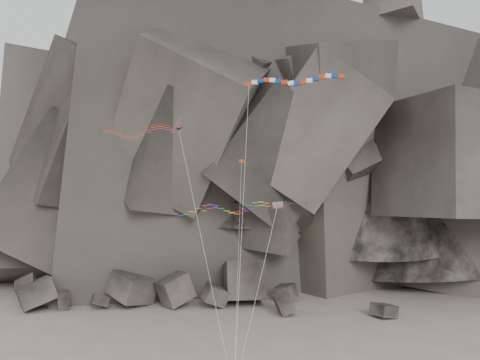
# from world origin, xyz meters

# --- Properties ---
(headland) EXTENTS (110.00, 70.00, 84.00)m
(headland) POSITION_xyz_m (0.00, 70.00, 42.00)
(headland) COLOR #584F48
(headland) RESTS_ON ground
(boulder_field) EXTENTS (68.25, 16.88, 9.06)m
(boulder_field) POSITION_xyz_m (-12.33, 34.29, 2.51)
(boulder_field) COLOR #47423F
(boulder_field) RESTS_ON ground
(delta_kite) EXTENTS (16.29, 9.14, 27.40)m
(delta_kite) POSITION_xyz_m (-7.28, 0.74, 27.67)
(delta_kite) COLOR red
(delta_kite) RESTS_ON ground
(banner_kite) EXTENTS (11.18, 7.65, 31.36)m
(banner_kite) POSITION_xyz_m (10.44, -0.82, 32.47)
(banner_kite) COLOR red
(banner_kite) RESTS_ON ground
(parafoil_kite) EXTENTS (12.17, 6.83, 17.84)m
(parafoil_kite) POSITION_xyz_m (2.83, -1.12, 18.89)
(parafoil_kite) COLOR yellow
(parafoil_kite) RESTS_ON ground
(pennant_kite) EXTENTS (0.58, 10.16, 22.67)m
(pennant_kite) POSITION_xyz_m (4.52, 0.90, 19.65)
(pennant_kite) COLOR red
(pennant_kite) RESTS_ON ground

